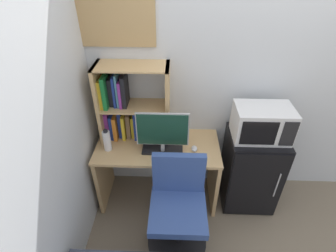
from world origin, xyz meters
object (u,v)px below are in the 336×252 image
(microwave, at_px, (262,123))
(wall_corkboard, at_px, (114,22))
(computer_mouse, at_px, (194,149))
(mini_fridge, at_px, (250,170))
(desk_chair, at_px, (178,211))
(monitor, at_px, (163,132))
(keyboard, at_px, (163,149))
(water_bottle, at_px, (107,141))
(hutch_bookshelf, at_px, (125,105))

(microwave, xyz_separation_m, wall_corkboard, (-1.29, 0.26, 0.79))
(computer_mouse, height_order, microwave, microwave)
(mini_fridge, relative_size, desk_chair, 0.93)
(monitor, distance_m, desk_chair, 0.70)
(microwave, bearing_deg, monitor, -173.09)
(monitor, height_order, keyboard, monitor)
(monitor, height_order, water_bottle, monitor)
(hutch_bookshelf, distance_m, monitor, 0.45)
(mini_fridge, distance_m, desk_chair, 0.90)
(monitor, bearing_deg, hutch_bookshelf, 145.55)
(desk_chair, bearing_deg, hutch_bookshelf, 127.95)
(hutch_bookshelf, bearing_deg, wall_corkboard, 112.25)
(hutch_bookshelf, bearing_deg, water_bottle, -124.18)
(computer_mouse, bearing_deg, monitor, -171.98)
(keyboard, bearing_deg, hutch_bookshelf, 148.43)
(hutch_bookshelf, height_order, water_bottle, hutch_bookshelf)
(computer_mouse, relative_size, microwave, 0.17)
(water_bottle, xyz_separation_m, mini_fridge, (1.40, 0.08, -0.40))
(water_bottle, height_order, desk_chair, water_bottle)
(computer_mouse, distance_m, microwave, 0.65)
(monitor, bearing_deg, desk_chair, -69.89)
(monitor, xyz_separation_m, computer_mouse, (0.29, 0.04, -0.22))
(computer_mouse, relative_size, water_bottle, 0.38)
(water_bottle, relative_size, desk_chair, 0.24)
(hutch_bookshelf, height_order, microwave, hutch_bookshelf)
(water_bottle, bearing_deg, keyboard, 0.77)
(water_bottle, xyz_separation_m, microwave, (1.40, 0.09, 0.17))
(monitor, relative_size, microwave, 0.93)
(hutch_bookshelf, xyz_separation_m, monitor, (0.36, -0.25, -0.12))
(computer_mouse, bearing_deg, mini_fridge, 6.07)
(water_bottle, distance_m, desk_chair, 0.90)
(water_bottle, distance_m, microwave, 1.41)
(monitor, relative_size, water_bottle, 2.10)
(hutch_bookshelf, relative_size, wall_corkboard, 1.09)
(hutch_bookshelf, relative_size, computer_mouse, 8.79)
(mini_fridge, bearing_deg, keyboard, -175.11)
(water_bottle, height_order, mini_fridge, water_bottle)
(hutch_bookshelf, xyz_separation_m, microwave, (1.25, -0.14, -0.07))
(microwave, bearing_deg, water_bottle, -176.49)
(computer_mouse, xyz_separation_m, microwave, (0.59, 0.07, 0.26))
(keyboard, bearing_deg, microwave, 5.08)
(microwave, relative_size, desk_chair, 0.55)
(keyboard, bearing_deg, water_bottle, -179.23)
(mini_fridge, height_order, desk_chair, desk_chair)
(keyboard, height_order, desk_chair, desk_chair)
(hutch_bookshelf, relative_size, keyboard, 1.99)
(hutch_bookshelf, distance_m, microwave, 1.26)
(monitor, bearing_deg, water_bottle, 177.62)
(microwave, bearing_deg, computer_mouse, -173.64)
(keyboard, xyz_separation_m, wall_corkboard, (-0.40, 0.34, 1.05))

